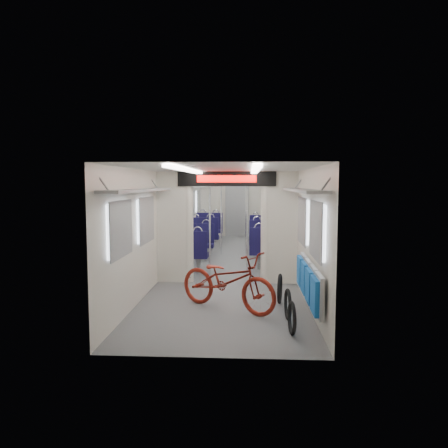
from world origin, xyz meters
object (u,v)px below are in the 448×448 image
Objects in this scene: bike_hoop_a at (292,320)px; seat_bay_near_right at (267,241)px; bike_hoop_b at (288,306)px; stanchion_near_right at (247,224)px; flip_bench at (309,282)px; stanchion_far_right at (246,215)px; bike_hoop_c at (280,290)px; stanchion_near_left at (210,224)px; seat_bay_near_left at (193,245)px; seat_bay_far_left at (206,229)px; bicycle at (227,280)px; stanchion_far_left at (221,215)px; seat_bay_far_right at (263,231)px.

seat_bay_near_right is (-0.10, 5.52, 0.35)m from bike_hoop_a.
stanchion_near_right is at bearing 101.04° from bike_hoop_b.
seat_bay_near_right reaches higher than flip_bench.
stanchion_near_right is 1.00× the size of stanchion_far_right.
stanchion_near_left reaches higher than bike_hoop_c.
seat_bay_near_right is (1.87, 0.61, 0.02)m from seat_bay_near_left.
bike_hoop_a is 8.64m from seat_bay_far_left.
bike_hoop_b is at bearing -88.74° from seat_bay_near_right.
bicycle is 0.90× the size of seat_bay_near_left.
seat_bay_near_left is 0.89× the size of stanchion_near_right.
stanchion_near_right is (-0.62, 3.85, 0.94)m from bike_hoop_a.
stanchion_near_right is at bearing -107.22° from seat_bay_near_right.
seat_bay_near_right is (0.83, 4.37, 0.07)m from bicycle.
seat_bay_near_right is at bearing 94.97° from flip_bench.
stanchion_far_right is (-0.98, 6.22, 0.57)m from flip_bench.
bicycle is 3.55× the size of bike_hoop_c.
stanchion_far_right reaches higher than flip_bench.
bike_hoop_b is 4.71m from seat_bay_near_left.
stanchion_near_right is at bearing 104.00° from bike_hoop_c.
seat_bay_far_left is 1.86m from stanchion_far_left.
bicycle is at bearing -78.95° from stanchion_near_left.
bike_hoop_b is 0.24× the size of seat_bay_far_right.
stanchion_far_right is at bearing 111.80° from seat_bay_near_right.
seat_bay_near_left is (-1.04, 3.75, 0.06)m from bicycle.
bike_hoop_a is (-0.31, -0.70, -0.37)m from flip_bench.
seat_bay_near_left is 1.97m from seat_bay_near_right.
stanchion_near_right reaches higher than bike_hoop_a.
seat_bay_far_left reaches higher than bicycle.
stanchion_near_left and stanchion_far_left have the same top height.
seat_bay_far_left is 4.66m from stanchion_near_left.
stanchion_near_left is 3.21m from stanchion_far_right.
stanchion_near_right and stanchion_far_left have the same top height.
seat_bay_far_right is (-0.05, 6.74, 0.30)m from bike_hoop_c.
seat_bay_far_left is 4.79m from stanchion_near_right.
seat_bay_far_left is at bearing 103.22° from bike_hoop_a.
bike_hoop_b is at bearing -85.33° from bicycle.
stanchion_far_right is at bearing 90.79° from stanchion_near_right.
seat_bay_far_right is (1.87, 3.40, -0.01)m from seat_bay_near_left.
bike_hoop_b is (0.00, 0.64, 0.01)m from bike_hoop_a.
seat_bay_near_left is 2.02m from stanchion_far_left.
bike_hoop_a is 0.21× the size of seat_bay_near_right.
stanchion_far_left reaches higher than seat_bay_far_right.
stanchion_far_left is at bearing 37.69° from bicycle.
flip_bench is 0.93× the size of stanchion_near_left.
stanchion_near_left is (-1.45, 3.81, 0.94)m from bike_hoop_a.
seat_bay_far_right reaches higher than flip_bench.
seat_bay_far_right is (0.83, 7.15, 0.05)m from bicycle.
seat_bay_far_left reaches higher than bike_hoop_b.
stanchion_far_left is at bearing 101.59° from bike_hoop_a.
bike_hoop_c is at bearing 113.01° from flip_bench.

